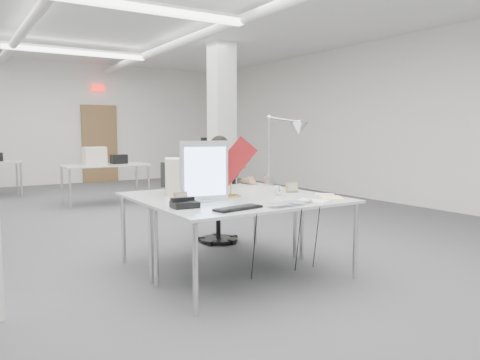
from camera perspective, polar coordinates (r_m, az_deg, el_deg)
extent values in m
cube|color=#454548|center=(6.57, -10.26, -6.47)|extent=(10.00, 14.00, 0.02)
cube|color=white|center=(13.19, -21.94, 6.45)|extent=(10.00, 0.02, 3.20)
cube|color=white|center=(9.50, 19.06, 6.89)|extent=(0.02, 14.00, 3.20)
cube|color=white|center=(9.77, -2.24, 7.18)|extent=(0.45, 0.45, 3.20)
cube|color=brown|center=(13.39, -16.72, 4.26)|extent=(0.95, 0.08, 2.10)
cube|color=red|center=(13.40, -16.87, 10.68)|extent=(0.32, 0.06, 0.16)
cylinder|color=silver|center=(7.24, 0.19, 18.94)|extent=(0.16, 13.60, 0.16)
cube|color=white|center=(6.61, -10.77, 19.74)|extent=(2.80, 0.14, 0.08)
cube|color=white|center=(10.36, -19.16, 14.46)|extent=(2.80, 0.14, 0.08)
cube|color=silver|center=(4.25, 2.28, -2.88)|extent=(1.80, 0.90, 0.02)
cube|color=silver|center=(5.01, -3.55, -1.53)|extent=(1.80, 0.90, 0.02)
cube|color=silver|center=(9.35, -16.10, 1.74)|extent=(1.60, 0.80, 0.02)
cube|color=silver|center=(4.28, -4.39, 1.07)|extent=(0.45, 0.13, 0.55)
cube|color=maroon|center=(4.37, -1.01, 1.92)|extent=(0.45, 0.22, 0.53)
cube|color=black|center=(3.85, -0.24, -3.46)|extent=(0.45, 0.22, 0.02)
imported|color=silver|center=(4.00, 6.24, -3.06)|extent=(0.39, 0.27, 0.03)
ellipsoid|color=#BCBDC2|center=(4.24, 8.30, -2.53)|extent=(0.11, 0.09, 0.04)
cube|color=black|center=(3.97, -6.76, -2.97)|extent=(0.23, 0.22, 0.05)
cube|color=#B3784D|center=(4.17, -7.22, -2.19)|extent=(0.14, 0.05, 0.11)
cube|color=#9C7D43|center=(4.94, 6.34, -0.88)|extent=(0.14, 0.07, 0.11)
cylinder|color=#BBBAC0|center=(4.73, 4.70, -1.23)|extent=(0.10, 0.04, 0.09)
cube|color=white|center=(4.37, 8.80, -2.49)|extent=(0.29, 0.33, 0.01)
cube|color=#FFED98|center=(4.57, 11.11, -2.14)|extent=(0.31, 0.33, 0.01)
cube|color=silver|center=(4.82, 10.27, -1.73)|extent=(0.23, 0.22, 0.01)
cube|color=beige|center=(4.83, -6.79, 0.49)|extent=(0.49, 0.48, 0.37)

